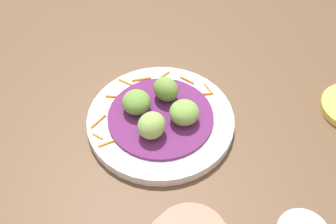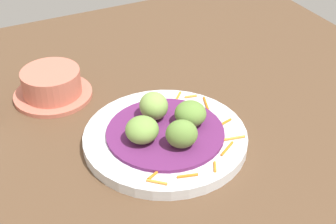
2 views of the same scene
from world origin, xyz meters
The scene contains 8 objects.
table_surface centered at (0.00, 0.00, 1.00)cm, with size 110.00×110.00×2.00cm, color brown.
main_plate centered at (0.15, -0.09, 2.91)cm, with size 26.22×26.22×1.82cm, color silver.
cabbage_bed centered at (0.15, -0.09, 4.11)cm, with size 18.83×18.83×0.58cm, color #60235B.
carrot_garnish centered at (4.48, -3.19, 4.02)cm, with size 18.70×21.20×0.40cm.
guac_scoop_left centered at (0.58, -4.43, 6.66)cm, with size 4.87×4.08×4.52cm, color olive.
guac_scoop_center centered at (4.48, 0.34, 6.37)cm, with size 5.11×5.07×3.95cm, color olive.
guac_scoop_right centered at (-0.28, 4.24, 6.63)cm, with size 5.05×4.64×4.47cm, color #84A851.
guac_scoop_back centered at (-4.18, -0.53, 6.39)cm, with size 5.12×5.19×3.99cm, color #759E47.
Camera 1 is at (-19.37, 50.33, 67.80)cm, focal length 50.43 mm.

